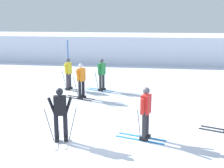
% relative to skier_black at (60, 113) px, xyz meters
% --- Properties ---
extents(ground_plane, '(120.00, 120.00, 0.00)m').
position_rel_skier_black_xyz_m(ground_plane, '(1.81, 0.93, -0.92)').
color(ground_plane, silver).
extents(far_snow_ridge, '(80.00, 7.81, 2.28)m').
position_rel_skier_black_xyz_m(far_snow_ridge, '(1.81, 19.40, 0.22)').
color(far_snow_ridge, silver).
rests_on(far_snow_ridge, ground).
extents(skier_black, '(0.97, 1.64, 1.71)m').
position_rel_skier_black_xyz_m(skier_black, '(0.00, 0.00, 0.00)').
color(skier_black, silver).
rests_on(skier_black, ground).
extents(skier_orange, '(1.63, 0.95, 1.71)m').
position_rel_skier_black_xyz_m(skier_orange, '(-0.63, 4.96, 0.00)').
color(skier_orange, black).
rests_on(skier_orange, ground).
extents(skier_red, '(1.64, 0.97, 1.71)m').
position_rel_skier_black_xyz_m(skier_red, '(2.58, 0.54, -0.00)').
color(skier_red, '#237AC6').
rests_on(skier_red, ground).
extents(skier_yellow, '(1.64, 0.99, 1.71)m').
position_rel_skier_black_xyz_m(skier_yellow, '(-1.77, 6.63, -0.00)').
color(skier_yellow, silver).
rests_on(skier_yellow, ground).
extents(skier_green, '(1.62, 0.96, 1.71)m').
position_rel_skier_black_xyz_m(skier_green, '(0.03, 6.68, 0.00)').
color(skier_green, '#237AC6').
rests_on(skier_green, ground).
extents(trail_marker_pole, '(0.07, 0.07, 2.33)m').
position_rel_skier_black_xyz_m(trail_marker_pole, '(-3.15, 11.12, 0.25)').
color(trail_marker_pole, '#1E56AD').
rests_on(trail_marker_pole, ground).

